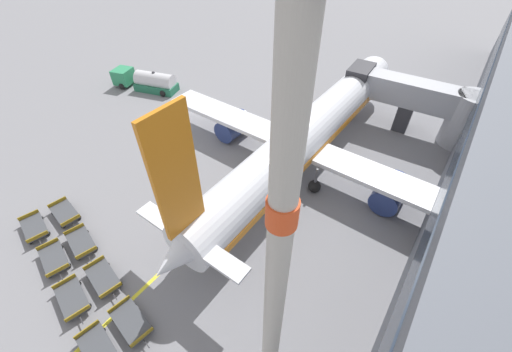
% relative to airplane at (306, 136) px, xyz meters
% --- Properties ---
extents(ground_plane, '(500.00, 500.00, 0.00)m').
position_rel_airplane_xyz_m(ground_plane, '(-17.53, 1.00, -3.57)').
color(ground_plane, gray).
extents(jet_bridge, '(15.56, 4.82, 6.28)m').
position_rel_airplane_xyz_m(jet_bridge, '(8.04, 13.05, 0.21)').
color(jet_bridge, '#A8AAB2').
rests_on(jet_bridge, ground_plane).
extents(airplane, '(33.68, 38.54, 14.18)m').
position_rel_airplane_xyz_m(airplane, '(0.00, 0.00, 0.00)').
color(airplane, silver).
rests_on(airplane, ground_plane).
extents(fuel_tanker_primary, '(9.74, 5.26, 2.87)m').
position_rel_airplane_xyz_m(fuel_tanker_primary, '(-26.31, 1.97, -2.37)').
color(fuel_tanker_primary, '#2D8C5B').
rests_on(fuel_tanker_primary, ground_plane).
extents(baggage_dolly_row_near_col_a, '(3.89, 2.32, 0.92)m').
position_rel_airplane_xyz_m(baggage_dolly_row_near_col_a, '(-14.24, -20.87, -3.08)').
color(baggage_dolly_row_near_col_a, '#424449').
rests_on(baggage_dolly_row_near_col_a, ground_plane).
extents(baggage_dolly_row_near_col_b, '(3.88, 2.37, 0.92)m').
position_rel_airplane_xyz_m(baggage_dolly_row_near_col_b, '(-9.97, -21.55, -3.08)').
color(baggage_dolly_row_near_col_b, '#424449').
rests_on(baggage_dolly_row_near_col_b, ground_plane).
extents(baggage_dolly_row_near_col_c, '(3.88, 2.33, 0.92)m').
position_rel_airplane_xyz_m(baggage_dolly_row_near_col_c, '(-5.85, -22.55, -3.08)').
color(baggage_dolly_row_near_col_c, '#424449').
rests_on(baggage_dolly_row_near_col_c, ground_plane).
extents(baggage_dolly_row_near_col_d, '(3.89, 2.16, 0.92)m').
position_rel_airplane_xyz_m(baggage_dolly_row_near_col_d, '(-1.48, -23.48, -3.08)').
color(baggage_dolly_row_near_col_d, '#424449').
rests_on(baggage_dolly_row_near_col_d, ground_plane).
extents(baggage_dolly_row_mid_a_col_a, '(3.88, 2.08, 0.92)m').
position_rel_airplane_xyz_m(baggage_dolly_row_mid_a_col_a, '(-13.64, -18.47, -3.08)').
color(baggage_dolly_row_mid_a_col_a, '#424449').
rests_on(baggage_dolly_row_mid_a_col_a, ground_plane).
extents(baggage_dolly_row_mid_a_col_b, '(3.88, 2.33, 0.92)m').
position_rel_airplane_xyz_m(baggage_dolly_row_mid_a_col_b, '(-9.62, -19.45, -3.08)').
color(baggage_dolly_row_mid_a_col_b, '#424449').
rests_on(baggage_dolly_row_mid_a_col_b, ground_plane).
extents(baggage_dolly_row_mid_a_col_c, '(3.89, 2.21, 0.92)m').
position_rel_airplane_xyz_m(baggage_dolly_row_mid_a_col_c, '(-5.45, -20.33, -3.08)').
color(baggage_dolly_row_mid_a_col_c, '#424449').
rests_on(baggage_dolly_row_mid_a_col_c, ground_plane).
extents(baggage_dolly_row_mid_a_col_d, '(3.88, 2.10, 0.92)m').
position_rel_airplane_xyz_m(baggage_dolly_row_mid_a_col_d, '(-1.17, -21.21, -3.08)').
color(baggage_dolly_row_mid_a_col_d, '#424449').
rests_on(baggage_dolly_row_mid_a_col_d, ground_plane).
extents(apron_light_mast, '(2.00, 0.70, 22.18)m').
position_rel_airplane_xyz_m(apron_light_mast, '(8.85, -20.30, 9.28)').
color(apron_light_mast, '#ADA89E').
rests_on(apron_light_mast, ground_plane).
extents(stand_guidance_stripe, '(0.89, 33.15, 0.01)m').
position_rel_airplane_xyz_m(stand_guidance_stripe, '(-2.47, -7.97, -3.56)').
color(stand_guidance_stripe, yellow).
rests_on(stand_guidance_stripe, ground_plane).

